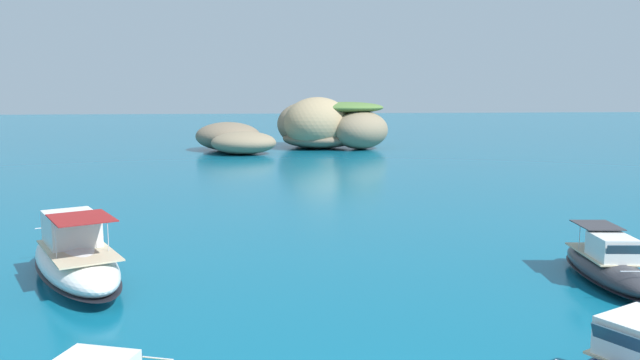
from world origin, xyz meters
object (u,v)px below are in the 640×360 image
Objects in this scene: motorboat_white at (75,258)px; motorboat_charcoal at (607,266)px; islet_large at (324,125)px; islet_small at (234,139)px.

motorboat_charcoal is at bearing -7.23° from motorboat_white.
motorboat_white is at bearing -106.45° from islet_large.
islet_small is 1.53× the size of motorboat_white.
islet_small reaches higher than motorboat_charcoal.
islet_small is (-12.11, -4.15, -1.41)m from islet_large.
islet_large is at bearing 73.55° from motorboat_white.
motorboat_white is at bearing -95.48° from islet_small.
motorboat_charcoal is (4.28, -61.54, -2.37)m from islet_large.
islet_small is 59.69m from motorboat_charcoal.
motorboat_charcoal is (21.64, -2.74, -0.25)m from motorboat_white.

